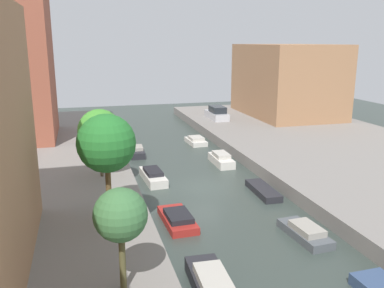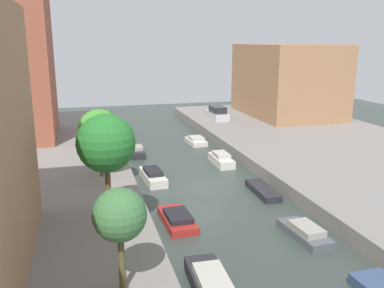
# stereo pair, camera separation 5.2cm
# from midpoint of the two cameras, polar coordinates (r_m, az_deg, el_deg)

# --- Properties ---
(ground_plane) EXTENTS (84.00, 84.00, 0.00)m
(ground_plane) POSITION_cam_midpoint_polar(r_m,az_deg,el_deg) (30.97, 1.59, -5.99)
(ground_plane) COLOR #333D38
(quay_right) EXTENTS (20.00, 64.00, 1.00)m
(quay_right) POSITION_cam_midpoint_polar(r_m,az_deg,el_deg) (37.77, 23.98, -2.73)
(quay_right) COLOR gray
(quay_right) RESTS_ON ground_plane
(low_block_right) EXTENTS (10.00, 14.81, 9.21)m
(low_block_right) POSITION_cam_midpoint_polar(r_m,az_deg,el_deg) (56.38, 13.03, 8.59)
(low_block_right) COLOR #9E704C
(low_block_right) RESTS_ON quay_right
(street_tree_0) EXTENTS (2.09, 2.09, 4.25)m
(street_tree_0) POSITION_cam_midpoint_polar(r_m,az_deg,el_deg) (16.10, -9.87, -9.72)
(street_tree_0) COLOR #4E4929
(street_tree_0) RESTS_ON quay_left
(street_tree_1) EXTENTS (3.17, 3.17, 5.89)m
(street_tree_1) POSITION_cam_midpoint_polar(r_m,az_deg,el_deg) (22.44, -11.73, 0.04)
(street_tree_1) COLOR brown
(street_tree_1) RESTS_ON quay_left
(street_tree_2) EXTENTS (3.10, 3.10, 4.95)m
(street_tree_2) POSITION_cam_midpoint_polar(r_m,az_deg,el_deg) (30.15, -12.60, 1.79)
(street_tree_2) COLOR brown
(street_tree_2) RESTS_ON quay_left
(parked_car) EXTENTS (1.84, 4.74, 1.65)m
(parked_car) POSITION_cam_midpoint_polar(r_m,az_deg,el_deg) (52.46, 3.50, 4.22)
(parked_car) COLOR #B7B7BC
(parked_car) RESTS_ON quay_right
(moored_boat_left_1) EXTENTS (1.69, 4.64, 1.05)m
(moored_boat_left_1) POSITION_cam_midpoint_polar(r_m,az_deg,el_deg) (18.58, 2.84, -19.10)
(moored_boat_left_1) COLOR #232328
(moored_boat_left_1) RESTS_ON ground_plane
(moored_boat_left_2) EXTENTS (1.75, 3.91, 0.76)m
(moored_boat_left_2) POSITION_cam_midpoint_polar(r_m,az_deg,el_deg) (25.00, -1.98, -10.27)
(moored_boat_left_2) COLOR maroon
(moored_boat_left_2) RESTS_ON ground_plane
(moored_boat_left_3) EXTENTS (1.61, 4.20, 0.94)m
(moored_boat_left_3) POSITION_cam_midpoint_polar(r_m,az_deg,el_deg) (32.34, -5.37, -4.41)
(moored_boat_left_3) COLOR beige
(moored_boat_left_3) RESTS_ON ground_plane
(moored_boat_left_4) EXTENTS (1.47, 3.15, 0.89)m
(moored_boat_left_4) POSITION_cam_midpoint_polar(r_m,az_deg,el_deg) (39.58, -7.57, -1.06)
(moored_boat_left_4) COLOR #232328
(moored_boat_left_4) RESTS_ON ground_plane
(moored_boat_right_2) EXTENTS (1.66, 3.70, 0.82)m
(moored_boat_right_2) POSITION_cam_midpoint_polar(r_m,az_deg,el_deg) (24.13, 15.39, -11.68)
(moored_boat_right_2) COLOR #4C5156
(moored_boat_right_2) RESTS_ON ground_plane
(moored_boat_right_3) EXTENTS (1.34, 3.98, 0.47)m
(moored_boat_right_3) POSITION_cam_midpoint_polar(r_m,az_deg,el_deg) (30.06, 9.82, -6.35)
(moored_boat_right_3) COLOR #232328
(moored_boat_right_3) RESTS_ON ground_plane
(moored_boat_right_4) EXTENTS (1.38, 3.71, 1.04)m
(moored_boat_right_4) POSITION_cam_midpoint_polar(r_m,az_deg,el_deg) (36.57, 4.10, -2.13)
(moored_boat_right_4) COLOR beige
(moored_boat_right_4) RESTS_ON ground_plane
(moored_boat_right_5) EXTENTS (1.75, 3.28, 0.79)m
(moored_boat_right_5) POSITION_cam_midpoint_polar(r_m,az_deg,el_deg) (43.74, 0.59, 0.45)
(moored_boat_right_5) COLOR beige
(moored_boat_right_5) RESTS_ON ground_plane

